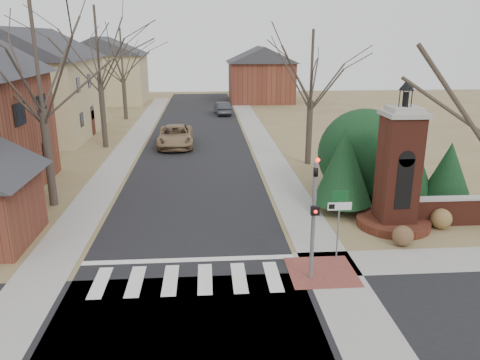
{
  "coord_description": "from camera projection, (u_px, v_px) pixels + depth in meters",
  "views": [
    {
      "loc": [
        0.75,
        -13.87,
        8.11
      ],
      "look_at": [
        2.21,
        6.0,
        2.01
      ],
      "focal_mm": 35.0,
      "sensor_mm": 36.0,
      "label": 1
    }
  ],
  "objects": [
    {
      "name": "bare_tree_1",
      "position": [
        97.0,
        38.0,
        33.69
      ],
      "size": [
        8.4,
        8.4,
        11.64
      ],
      "color": "#473D33",
      "rests_on": "ground"
    },
    {
      "name": "house_distant_left",
      "position": [
        104.0,
        69.0,
        59.24
      ],
      "size": [
        10.8,
        8.8,
        8.53
      ],
      "color": "tan",
      "rests_on": "ground"
    },
    {
      "name": "traffic_signal_pole",
      "position": [
        314.0,
        210.0,
        15.64
      ],
      "size": [
        0.28,
        0.41,
        4.5
      ],
      "color": "slate",
      "rests_on": "ground"
    },
    {
      "name": "evergreen_mass",
      "position": [
        364.0,
        151.0,
        24.54
      ],
      "size": [
        4.8,
        4.8,
        4.8
      ],
      "primitive_type": "sphere",
      "color": "black",
      "rests_on": "ground"
    },
    {
      "name": "curb_apron",
      "position": [
        322.0,
        272.0,
        16.84
      ],
      "size": [
        2.4,
        2.4,
        0.02
      ],
      "primitive_type": "cube",
      "color": "brown",
      "rests_on": "ground"
    },
    {
      "name": "dry_shrub_right",
      "position": [
        441.0,
        219.0,
        20.57
      ],
      "size": [
        0.92,
        0.92,
        0.92
      ],
      "primitive_type": "sphere",
      "color": "olive",
      "rests_on": "ground"
    },
    {
      "name": "house_stucco_left",
      "position": [
        34.0,
        81.0,
        39.01
      ],
      "size": [
        9.8,
        12.8,
        9.28
      ],
      "color": "tan",
      "rests_on": "ground"
    },
    {
      "name": "crosswalk_zone",
      "position": [
        188.0,
        280.0,
        16.31
      ],
      "size": [
        8.0,
        2.2,
        0.02
      ],
      "primitive_type": "cube",
      "color": "silver",
      "rests_on": "ground"
    },
    {
      "name": "pickup_truck",
      "position": [
        175.0,
        136.0,
        36.05
      ],
      "size": [
        2.82,
        5.83,
        1.6
      ],
      "primitive_type": "imported",
      "rotation": [
        0.0,
        0.0,
        0.03
      ],
      "color": "#957651",
      "rests_on": "ground"
    },
    {
      "name": "evergreen_far",
      "position": [
        449.0,
        171.0,
        22.73
      ],
      "size": [
        2.4,
        2.4,
        3.3
      ],
      "color": "#473D33",
      "rests_on": "ground"
    },
    {
      "name": "sign_post",
      "position": [
        339.0,
        211.0,
        17.27
      ],
      "size": [
        0.9,
        0.07,
        2.75
      ],
      "color": "slate",
      "rests_on": "ground"
    },
    {
      "name": "bare_tree_0",
      "position": [
        35.0,
        47.0,
        21.39
      ],
      "size": [
        8.05,
        8.05,
        11.15
      ],
      "color": "#473D33",
      "rests_on": "ground"
    },
    {
      "name": "evergreen_mid",
      "position": [
        402.0,
        152.0,
        23.34
      ],
      "size": [
        3.4,
        3.4,
        4.7
      ],
      "color": "#473D33",
      "rests_on": "ground"
    },
    {
      "name": "bare_tree_3",
      "position": [
        312.0,
        61.0,
        29.38
      ],
      "size": [
        7.0,
        7.0,
        9.7
      ],
      "color": "#473D33",
      "rests_on": "ground"
    },
    {
      "name": "evergreen_near",
      "position": [
        344.0,
        166.0,
        22.06
      ],
      "size": [
        2.8,
        2.8,
        4.1
      ],
      "color": "#473D33",
      "rests_on": "ground"
    },
    {
      "name": "main_street",
      "position": [
        197.0,
        145.0,
        36.53
      ],
      "size": [
        8.0,
        70.0,
        0.01
      ],
      "primitive_type": "cube",
      "color": "black",
      "rests_on": "ground"
    },
    {
      "name": "sidewalk_right_main",
      "position": [
        263.0,
        144.0,
        36.89
      ],
      "size": [
        2.0,
        60.0,
        0.02
      ],
      "primitive_type": "cube",
      "color": "gray",
      "rests_on": "ground"
    },
    {
      "name": "brick_gate_monument",
      "position": [
        397.0,
        180.0,
        20.31
      ],
      "size": [
        3.2,
        3.2,
        6.47
      ],
      "color": "#5F281B",
      "rests_on": "ground"
    },
    {
      "name": "house_distant_right",
      "position": [
        261.0,
        73.0,
        60.81
      ],
      "size": [
        8.8,
        8.8,
        7.3
      ],
      "color": "brown",
      "rests_on": "ground"
    },
    {
      "name": "dry_shrub_left",
      "position": [
        403.0,
        236.0,
        18.89
      ],
      "size": [
        0.84,
        0.84,
        0.84
      ],
      "primitive_type": "sphere",
      "color": "brown",
      "rests_on": "ground"
    },
    {
      "name": "cross_street",
      "position": [
        183.0,
        349.0,
        12.69
      ],
      "size": [
        120.0,
        8.0,
        0.01
      ],
      "primitive_type": "cube",
      "color": "black",
      "rests_on": "ground"
    },
    {
      "name": "bare_tree_2",
      "position": [
        121.0,
        49.0,
        46.35
      ],
      "size": [
        7.35,
        7.35,
        10.19
      ],
      "color": "#473D33",
      "rests_on": "ground"
    },
    {
      "name": "sidewalk_left",
      "position": [
        130.0,
        146.0,
        36.16
      ],
      "size": [
        2.0,
        60.0,
        0.02
      ],
      "primitive_type": "cube",
      "color": "gray",
      "rests_on": "ground"
    },
    {
      "name": "ground",
      "position": [
        187.0,
        292.0,
        15.55
      ],
      "size": [
        120.0,
        120.0,
        0.0
      ],
      "primitive_type": "plane",
      "color": "olive",
      "rests_on": "ground"
    },
    {
      "name": "distant_car",
      "position": [
        223.0,
        108.0,
        51.06
      ],
      "size": [
        1.84,
        4.32,
        1.38
      ],
      "primitive_type": "imported",
      "rotation": [
        0.0,
        0.0,
        3.23
      ],
      "color": "#363A3E",
      "rests_on": "ground"
    },
    {
      "name": "stop_bar",
      "position": [
        189.0,
        260.0,
        17.74
      ],
      "size": [
        8.0,
        0.35,
        0.02
      ],
      "primitive_type": "cube",
      "color": "silver",
      "rests_on": "ground"
    }
  ]
}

